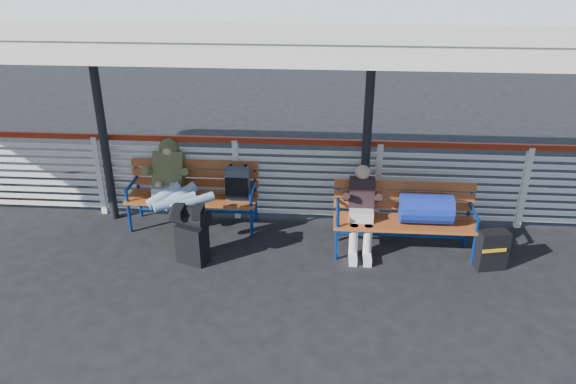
# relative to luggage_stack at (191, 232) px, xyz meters

# --- Properties ---
(ground) EXTENTS (60.00, 60.00, 0.00)m
(ground) POSITION_rel_luggage_stack_xyz_m (0.37, -0.64, -0.42)
(ground) COLOR black
(ground) RESTS_ON ground
(fence) EXTENTS (12.08, 0.08, 1.24)m
(fence) POSITION_rel_luggage_stack_xyz_m (0.37, 1.26, 0.24)
(fence) COLOR silver
(fence) RESTS_ON ground
(canopy) EXTENTS (12.60, 3.60, 3.16)m
(canopy) POSITION_rel_luggage_stack_xyz_m (0.37, 0.23, 2.62)
(canopy) COLOR silver
(canopy) RESTS_ON ground
(luggage_stack) EXTENTS (0.53, 0.41, 0.77)m
(luggage_stack) POSITION_rel_luggage_stack_xyz_m (0.00, 0.00, 0.00)
(luggage_stack) COLOR black
(luggage_stack) RESTS_ON ground
(bench_left) EXTENTS (1.80, 0.56, 0.92)m
(bench_left) POSITION_rel_luggage_stack_xyz_m (-0.00, 0.99, 0.17)
(bench_left) COLOR #AD5521
(bench_left) RESTS_ON ground
(bench_right) EXTENTS (1.80, 0.56, 0.92)m
(bench_right) POSITION_rel_luggage_stack_xyz_m (2.80, 0.44, 0.19)
(bench_right) COLOR #AD5521
(bench_right) RESTS_ON ground
(traveler_man) EXTENTS (0.94, 1.54, 0.77)m
(traveler_man) POSITION_rel_luggage_stack_xyz_m (-0.35, 0.64, 0.27)
(traveler_man) COLOR #8899B7
(traveler_man) RESTS_ON ground
(companion_person) EXTENTS (0.32, 0.66, 1.15)m
(companion_person) POSITION_rel_luggage_stack_xyz_m (2.11, 0.44, 0.18)
(companion_person) COLOR beige
(companion_person) RESTS_ON ground
(suitcase_side) EXTENTS (0.40, 0.29, 0.50)m
(suitcase_side) POSITION_rel_luggage_stack_xyz_m (3.71, 0.14, -0.17)
(suitcase_side) COLOR black
(suitcase_side) RESTS_ON ground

